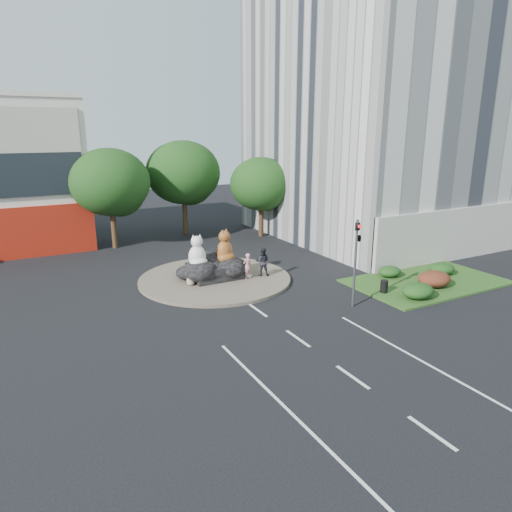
# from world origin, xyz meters

# --- Properties ---
(ground) EXTENTS (120.00, 120.00, 0.00)m
(ground) POSITION_xyz_m (0.00, 0.00, 0.00)
(ground) COLOR black
(ground) RESTS_ON ground
(roundabout_island) EXTENTS (10.00, 10.00, 0.20)m
(roundabout_island) POSITION_xyz_m (0.00, 10.00, 0.10)
(roundabout_island) COLOR brown
(roundabout_island) RESTS_ON ground
(rock_plinth) EXTENTS (3.20, 2.60, 0.90)m
(rock_plinth) POSITION_xyz_m (0.00, 10.00, 0.65)
(rock_plinth) COLOR black
(rock_plinth) RESTS_ON roundabout_island
(office_tower) EXTENTS (20.00, 20.00, 35.00)m
(office_tower) POSITION_xyz_m (20.00, 16.00, 17.50)
(office_tower) COLOR silver
(office_tower) RESTS_ON ground
(grass_verge) EXTENTS (10.00, 6.00, 0.12)m
(grass_verge) POSITION_xyz_m (12.00, 3.00, 0.06)
(grass_verge) COLOR #214A18
(grass_verge) RESTS_ON ground
(tree_left) EXTENTS (6.46, 6.46, 8.27)m
(tree_left) POSITION_xyz_m (-3.93, 22.06, 5.25)
(tree_left) COLOR #382314
(tree_left) RESTS_ON ground
(tree_mid) EXTENTS (6.84, 6.84, 8.76)m
(tree_mid) POSITION_xyz_m (3.07, 24.06, 5.56)
(tree_mid) COLOR #382314
(tree_mid) RESTS_ON ground
(tree_right) EXTENTS (5.70, 5.70, 7.30)m
(tree_right) POSITION_xyz_m (9.07, 20.06, 4.63)
(tree_right) COLOR #382314
(tree_right) RESTS_ON ground
(hedge_near_green) EXTENTS (2.00, 1.60, 0.90)m
(hedge_near_green) POSITION_xyz_m (9.00, 1.00, 0.57)
(hedge_near_green) COLOR #133B13
(hedge_near_green) RESTS_ON grass_verge
(hedge_red) EXTENTS (2.20, 1.76, 0.99)m
(hedge_red) POSITION_xyz_m (11.50, 2.00, 0.61)
(hedge_red) COLOR #441612
(hedge_red) RESTS_ON grass_verge
(hedge_mid_green) EXTENTS (1.80, 1.44, 0.81)m
(hedge_mid_green) POSITION_xyz_m (14.00, 3.50, 0.53)
(hedge_mid_green) COLOR #133B13
(hedge_mid_green) RESTS_ON grass_verge
(hedge_back_green) EXTENTS (1.60, 1.28, 0.72)m
(hedge_back_green) POSITION_xyz_m (10.50, 4.80, 0.48)
(hedge_back_green) COLOR #133B13
(hedge_back_green) RESTS_ON grass_verge
(traffic_light) EXTENTS (0.44, 1.24, 5.00)m
(traffic_light) POSITION_xyz_m (5.10, 2.00, 3.62)
(traffic_light) COLOR #595B60
(traffic_light) RESTS_ON ground
(street_lamp) EXTENTS (2.34, 0.22, 8.06)m
(street_lamp) POSITION_xyz_m (12.82, 8.00, 4.55)
(street_lamp) COLOR #595B60
(street_lamp) RESTS_ON ground
(cat_white) EXTENTS (1.43, 1.28, 2.19)m
(cat_white) POSITION_xyz_m (-1.24, 9.88, 2.20)
(cat_white) COLOR silver
(cat_white) RESTS_ON rock_plinth
(cat_tabby) EXTENTS (1.79, 1.72, 2.29)m
(cat_tabby) POSITION_xyz_m (0.78, 10.09, 2.24)
(cat_tabby) COLOR #B06124
(cat_tabby) RESTS_ON rock_plinth
(kitten_calico) EXTENTS (0.73, 0.72, 0.92)m
(kitten_calico) POSITION_xyz_m (-1.99, 9.29, 0.66)
(kitten_calico) COLOR silver
(kitten_calico) RESTS_ON roundabout_island
(kitten_white) EXTENTS (0.63, 0.63, 0.79)m
(kitten_white) POSITION_xyz_m (1.93, 8.91, 0.60)
(kitten_white) COLOR white
(kitten_white) RESTS_ON roundabout_island
(pedestrian_pink) EXTENTS (0.70, 0.53, 1.72)m
(pedestrian_pink) POSITION_xyz_m (1.77, 8.73, 1.06)
(pedestrian_pink) COLOR #D68A90
(pedestrian_pink) RESTS_ON roundabout_island
(pedestrian_dark) EXTENTS (1.18, 1.10, 1.93)m
(pedestrian_dark) POSITION_xyz_m (2.98, 8.86, 1.16)
(pedestrian_dark) COLOR black
(pedestrian_dark) RESTS_ON roundabout_island
(litter_bin) EXTENTS (0.54, 0.54, 0.77)m
(litter_bin) POSITION_xyz_m (7.97, 2.67, 0.50)
(litter_bin) COLOR black
(litter_bin) RESTS_ON grass_verge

